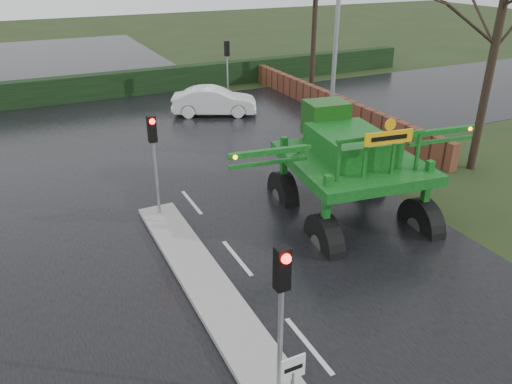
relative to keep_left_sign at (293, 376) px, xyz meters
name	(u,v)px	position (x,y,z in m)	size (l,w,h in m)	color
ground	(308,346)	(1.30, 1.50, -1.06)	(140.00, 140.00, 0.00)	black
road_main	(175,182)	(1.30, 11.50, -1.05)	(14.00, 80.00, 0.02)	black
road_cross	(137,136)	(1.30, 17.50, -1.05)	(80.00, 12.00, 0.02)	black
median_island	(207,286)	(0.00, 4.50, -0.97)	(1.20, 10.00, 0.16)	gray
hedge_row	(104,86)	(1.30, 25.50, -0.31)	(44.00, 0.90, 1.50)	black
brick_wall	(321,99)	(11.80, 17.50, -0.46)	(0.40, 20.00, 1.20)	#592D1E
keep_left_sign	(293,376)	(0.00, 0.00, 0.00)	(0.50, 0.07, 1.35)	gray
traffic_signal_near	(282,293)	(0.00, 0.49, 1.53)	(0.26, 0.33, 3.52)	gray
traffic_signal_mid	(153,144)	(0.00, 8.99, 1.53)	(0.26, 0.33, 3.52)	gray
traffic_signal_far	(227,57)	(7.80, 21.51, 1.53)	(0.26, 0.33, 3.52)	gray
street_light_right	(332,6)	(9.49, 13.50, 4.93)	(3.85, 0.30, 10.00)	gray
tree_right_near	(496,39)	(12.80, 7.50, 4.14)	(5.60, 5.60, 9.64)	black
crop_sprayer	(325,173)	(4.04, 5.28, 1.23)	(8.61, 5.86, 4.84)	black
white_sedan	(215,115)	(6.03, 19.21, -1.06)	(1.59, 4.55, 1.50)	white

